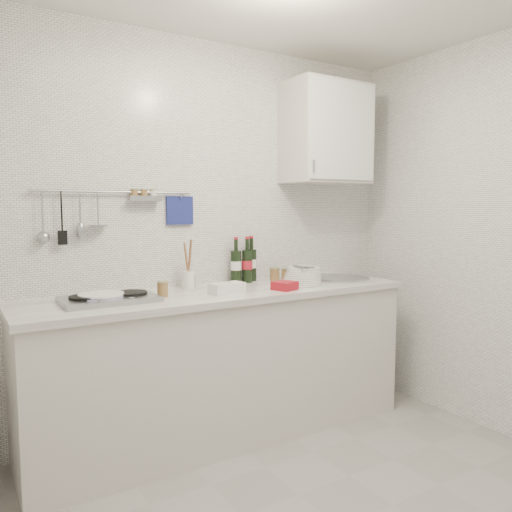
{
  "coord_description": "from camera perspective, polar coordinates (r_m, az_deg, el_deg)",
  "views": [
    {
      "loc": [
        -1.43,
        -1.58,
        1.43
      ],
      "look_at": [
        0.11,
        0.9,
        1.14
      ],
      "focal_mm": 35.0,
      "sensor_mm": 36.0,
      "label": 1
    }
  ],
  "objects": [
    {
      "name": "counter",
      "position": [
        3.2,
        -3.59,
        -12.56
      ],
      "size": [
        2.44,
        0.64,
        0.96
      ],
      "color": "beige",
      "rests_on": "floor"
    },
    {
      "name": "plate_stack_hob",
      "position": [
        2.81,
        -17.42,
        -4.63
      ],
      "size": [
        0.27,
        0.26,
        0.05
      ],
      "rotation": [
        0.0,
        0.0,
        0.06
      ],
      "color": "#545CBF",
      "rests_on": "counter"
    },
    {
      "name": "wall_rail",
      "position": [
        3.07,
        -16.12,
        5.29
      ],
      "size": [
        0.98,
        0.09,
        0.34
      ],
      "color": "#93969B",
      "rests_on": "back_wall"
    },
    {
      "name": "strawberry_punnet",
      "position": [
        3.1,
        3.3,
        -3.4
      ],
      "size": [
        0.16,
        0.16,
        0.05
      ],
      "primitive_type": "cube",
      "rotation": [
        0.0,
        0.0,
        0.32
      ],
      "color": "red",
      "rests_on": "counter"
    },
    {
      "name": "jar_d",
      "position": [
        2.91,
        -10.63,
        -3.67
      ],
      "size": [
        0.07,
        0.07,
        0.09
      ],
      "rotation": [
        0.0,
        0.0,
        -0.13
      ],
      "color": "brown",
      "rests_on": "counter"
    },
    {
      "name": "jar_b",
      "position": [
        3.57,
        3.39,
        -2.01
      ],
      "size": [
        0.06,
        0.06,
        0.08
      ],
      "rotation": [
        0.0,
        0.0,
        -0.35
      ],
      "color": "brown",
      "rests_on": "counter"
    },
    {
      "name": "butter_dish",
      "position": [
        2.97,
        -3.34,
        -3.69
      ],
      "size": [
        0.22,
        0.13,
        0.06
      ],
      "primitive_type": "cube",
      "rotation": [
        0.0,
        0.0,
        0.13
      ],
      "color": "white",
      "rests_on": "counter"
    },
    {
      "name": "utensil_crock",
      "position": [
        3.15,
        -7.71,
        -2.43
      ],
      "size": [
        0.08,
        0.08,
        0.31
      ],
      "rotation": [
        0.0,
        0.0,
        0.16
      ],
      "color": "white",
      "rests_on": "counter"
    },
    {
      "name": "jar_c",
      "position": [
        3.46,
        2.15,
        -2.07
      ],
      "size": [
        0.07,
        0.07,
        0.1
      ],
      "rotation": [
        0.0,
        0.0,
        0.14
      ],
      "color": "brown",
      "rests_on": "counter"
    },
    {
      "name": "plate_stack_sink",
      "position": [
        3.33,
        5.36,
        -2.31
      ],
      "size": [
        0.29,
        0.27,
        0.12
      ],
      "rotation": [
        0.0,
        0.0,
        0.11
      ],
      "color": "white",
      "rests_on": "counter"
    },
    {
      "name": "jar_a",
      "position": [
        3.22,
        -7.44,
        -2.87
      ],
      "size": [
        0.06,
        0.06,
        0.08
      ],
      "rotation": [
        0.0,
        0.0,
        0.05
      ],
      "color": "brown",
      "rests_on": "counter"
    },
    {
      "name": "wall_cabinet",
      "position": [
        3.68,
        8.07,
        13.65
      ],
      "size": [
        0.6,
        0.38,
        0.7
      ],
      "color": "beige",
      "rests_on": "back_wall"
    },
    {
      "name": "wine_bottles",
      "position": [
        3.4,
        -1.27,
        -0.41
      ],
      "size": [
        0.22,
        0.13,
        0.31
      ],
      "rotation": [
        0.0,
        0.0,
        0.32
      ],
      "color": "black",
      "rests_on": "counter"
    },
    {
      "name": "back_wall",
      "position": [
        3.31,
        -6.22,
        2.44
      ],
      "size": [
        3.0,
        0.02,
        2.5
      ],
      "primitive_type": "cube",
      "color": "silver",
      "rests_on": "floor"
    }
  ]
}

